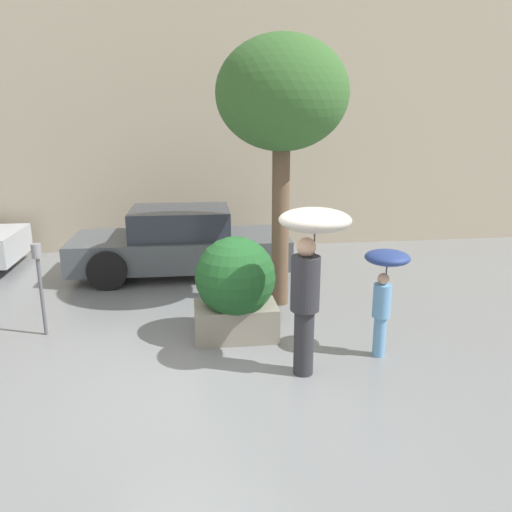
# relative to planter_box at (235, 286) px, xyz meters

# --- Properties ---
(ground_plane) EXTENTS (40.00, 40.00, 0.00)m
(ground_plane) POSITION_rel_planter_box_xyz_m (-0.49, -1.09, -0.77)
(ground_plane) COLOR slate
(building_facade) EXTENTS (18.00, 0.30, 6.00)m
(building_facade) POSITION_rel_planter_box_xyz_m (-0.49, 5.41, 2.23)
(building_facade) COLOR #B7A88E
(building_facade) RESTS_ON ground
(planter_box) EXTENTS (1.16, 1.11, 1.46)m
(planter_box) POSITION_rel_planter_box_xyz_m (0.00, 0.00, 0.00)
(planter_box) COLOR gray
(planter_box) RESTS_ON ground
(person_adult) EXTENTS (0.84, 0.84, 2.02)m
(person_adult) POSITION_rel_planter_box_xyz_m (0.78, -1.09, 0.72)
(person_adult) COLOR #2D2D33
(person_adult) RESTS_ON ground
(person_child) EXTENTS (0.57, 0.57, 1.40)m
(person_child) POSITION_rel_planter_box_xyz_m (1.84, -0.77, 0.27)
(person_child) COLOR #669ED1
(person_child) RESTS_ON ground
(parked_car_near) EXTENTS (4.27, 1.99, 1.32)m
(parked_car_near) POSITION_rel_planter_box_xyz_m (-0.78, 3.22, -0.15)
(parked_car_near) COLOR #4C5156
(parked_car_near) RESTS_ON ground
(street_tree) EXTENTS (2.03, 2.03, 4.24)m
(street_tree) POSITION_rel_planter_box_xyz_m (0.86, 1.28, 2.55)
(street_tree) COLOR brown
(street_tree) RESTS_ON ground
(parking_meter) EXTENTS (0.14, 0.14, 1.35)m
(parking_meter) POSITION_rel_planter_box_xyz_m (-2.71, 0.46, 0.20)
(parking_meter) COLOR #595B60
(parking_meter) RESTS_ON ground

